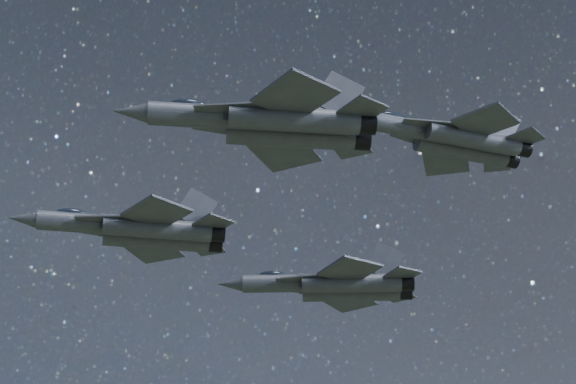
{
  "coord_description": "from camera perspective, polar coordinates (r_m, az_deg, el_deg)",
  "views": [
    {
      "loc": [
        -4.55,
        -65.52,
        111.86
      ],
      "look_at": [
        0.16,
        2.7,
        148.39
      ],
      "focal_mm": 60.0,
      "sensor_mm": 36.0,
      "label": 1
    }
  ],
  "objects": [
    {
      "name": "jet_slot",
      "position": [
        76.12,
        9.71,
        3.13
      ],
      "size": [
        16.6,
        11.25,
        4.18
      ],
      "rotation": [
        0.0,
        0.0,
        0.27
      ],
      "color": "#373B45"
    },
    {
      "name": "jet_left",
      "position": [
        92.17,
        2.8,
        -5.53
      ],
      "size": [
        19.67,
        13.78,
        4.96
      ],
      "rotation": [
        0.0,
        0.0,
        -0.1
      ],
      "color": "#373B45"
    },
    {
      "name": "jet_right",
      "position": [
        64.36,
        -1.01,
        4.12
      ],
      "size": [
        18.12,
        12.86,
        4.61
      ],
      "rotation": [
        0.0,
        0.0,
        0.04
      ],
      "color": "#373B45"
    },
    {
      "name": "jet_lead",
      "position": [
        79.28,
        -8.79,
        -2.23
      ],
      "size": [
        18.26,
        12.81,
        4.61
      ],
      "rotation": [
        0.0,
        0.0,
        0.1
      ],
      "color": "#373B45"
    }
  ]
}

